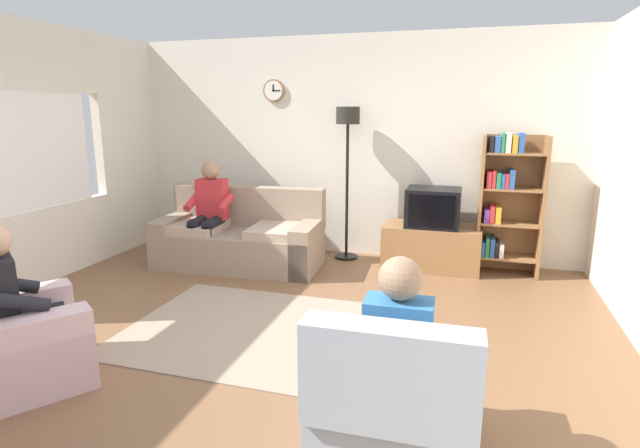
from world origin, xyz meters
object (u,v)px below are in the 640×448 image
(bookshelf, at_px, (506,199))
(floor_lamp, at_px, (348,141))
(armchair_near_window, at_px, (8,346))
(person_in_left_armchair, at_px, (17,298))
(tv, at_px, (433,207))
(armchair_near_bookshelf, at_px, (395,409))
(tv_stand, at_px, (431,247))
(person_in_right_armchair, at_px, (399,346))
(person_on_couch, at_px, (209,208))
(couch, at_px, (240,239))

(bookshelf, bearing_deg, floor_lamp, 179.04)
(armchair_near_window, bearing_deg, person_in_left_armchair, 54.19)
(bookshelf, height_order, armchair_near_window, bookshelf)
(bookshelf, bearing_deg, tv, -173.23)
(armchair_near_bookshelf, bearing_deg, tv, 91.54)
(tv_stand, height_order, armchair_near_window, armchair_near_window)
(tv, height_order, person_in_right_armchair, person_in_right_armchair)
(bookshelf, xyz_separation_m, person_on_couch, (-3.30, -0.72, -0.15))
(tv_stand, distance_m, person_in_right_armchair, 3.34)
(couch, bearing_deg, tv, 13.36)
(couch, relative_size, tv, 3.26)
(person_on_couch, bearing_deg, tv, 14.01)
(bookshelf, height_order, person_on_couch, bookshelf)
(floor_lamp, height_order, armchair_near_window, floor_lamp)
(floor_lamp, height_order, person_in_left_armchair, floor_lamp)
(person_on_couch, bearing_deg, bookshelf, 12.33)
(tv, height_order, person_in_left_armchair, person_in_left_armchair)
(floor_lamp, bearing_deg, armchair_near_bookshelf, -72.09)
(floor_lamp, xyz_separation_m, person_in_left_armchair, (-1.39, -3.47, -0.85))
(armchair_near_bookshelf, bearing_deg, person_on_couch, 133.39)
(bookshelf, bearing_deg, person_in_right_armchair, -101.54)
(couch, relative_size, tv_stand, 1.78)
(tv_stand, bearing_deg, person_on_couch, -165.47)
(person_in_left_armchair, bearing_deg, couch, 84.99)
(floor_lamp, xyz_separation_m, person_in_right_armchair, (1.13, -3.42, -0.85))
(person_in_left_armchair, bearing_deg, floor_lamp, 68.20)
(bookshelf, height_order, person_in_left_armchair, bookshelf)
(tv_stand, height_order, floor_lamp, floor_lamp)
(couch, xyz_separation_m, person_on_couch, (-0.34, -0.11, 0.39))
(couch, height_order, armchair_near_bookshelf, same)
(tv, xyz_separation_m, bookshelf, (0.78, 0.09, 0.12))
(couch, distance_m, person_in_left_armchair, 2.85)
(armchair_near_window, xyz_separation_m, armchair_near_bookshelf, (2.58, 0.03, 0.00))
(tv, distance_m, person_in_left_armchair, 4.14)
(tv_stand, relative_size, person_in_left_armchair, 0.98)
(armchair_near_window, bearing_deg, couch, 84.09)
(floor_lamp, relative_size, person_in_left_armchair, 1.65)
(couch, bearing_deg, tv_stand, 13.97)
(person_in_left_armchair, bearing_deg, person_on_couch, 91.85)
(person_in_right_armchair, bearing_deg, tv, 91.54)
(armchair_near_window, bearing_deg, tv, 54.00)
(armchair_near_bookshelf, bearing_deg, person_in_left_armchair, 179.02)
(person_in_left_armchair, bearing_deg, armchair_near_window, -125.81)
(person_in_right_armchair, bearing_deg, armchair_near_bookshelf, -88.47)
(armchair_near_bookshelf, height_order, person_in_right_armchair, person_in_right_armchair)
(tv, bearing_deg, person_in_right_armchair, -88.46)
(couch, height_order, tv, tv)
(floor_lamp, relative_size, armchair_near_bookshelf, 2.05)
(couch, bearing_deg, bookshelf, 11.65)
(person_in_right_armchair, bearing_deg, floor_lamp, 108.31)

